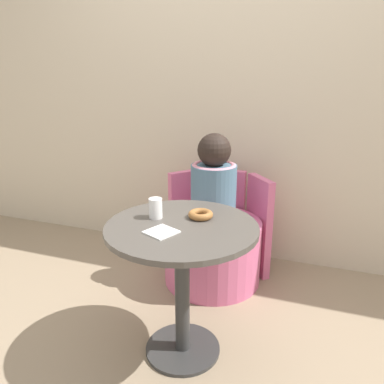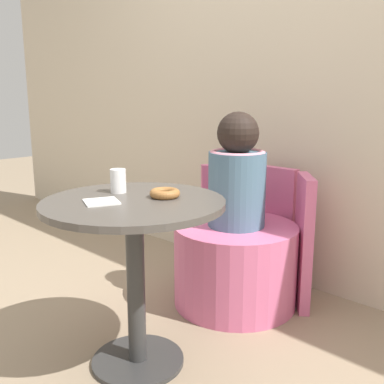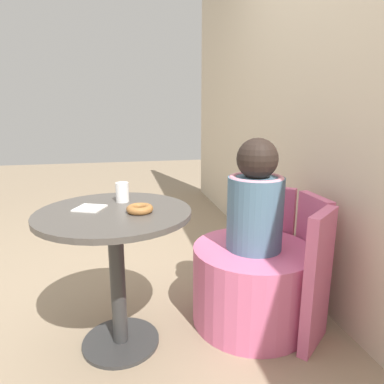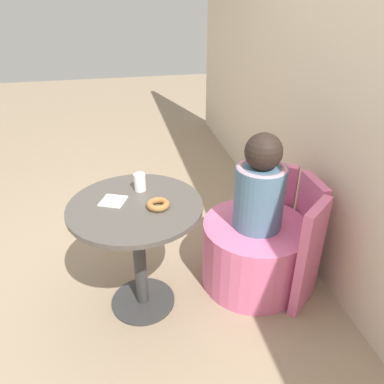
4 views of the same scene
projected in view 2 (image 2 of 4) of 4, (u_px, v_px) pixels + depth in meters
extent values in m
plane|color=gray|center=(139.00, 359.00, 1.81)|extent=(12.00, 12.00, 0.00)
cube|color=beige|center=(300.00, 64.00, 2.35)|extent=(6.00, 0.06, 2.40)
cylinder|color=#333333|center=(138.00, 360.00, 1.79)|extent=(0.36, 0.36, 0.02)
cylinder|color=#333333|center=(136.00, 285.00, 1.72)|extent=(0.07, 0.07, 0.62)
cylinder|color=#4C4742|center=(134.00, 203.00, 1.65)|extent=(0.68, 0.68, 0.02)
cylinder|color=#DB6693|center=(235.00, 264.00, 2.27)|extent=(0.62, 0.62, 0.41)
cube|color=#DB6693|center=(273.00, 227.00, 2.47)|extent=(0.26, 0.05, 0.66)
cube|color=#DB6693|center=(303.00, 242.00, 2.22)|extent=(0.21, 0.23, 0.66)
cube|color=#DB6693|center=(224.00, 222.00, 2.56)|extent=(0.21, 0.23, 0.66)
cylinder|color=slate|center=(237.00, 189.00, 2.18)|extent=(0.28, 0.28, 0.37)
torus|color=pink|center=(238.00, 154.00, 2.15)|extent=(0.27, 0.27, 0.04)
sphere|color=black|center=(238.00, 133.00, 2.12)|extent=(0.20, 0.20, 0.20)
torus|color=#9E6633|center=(165.00, 193.00, 1.69)|extent=(0.12, 0.12, 0.03)
cylinder|color=white|center=(118.00, 181.00, 1.77)|extent=(0.06, 0.06, 0.09)
cube|color=white|center=(101.00, 202.00, 1.61)|extent=(0.15, 0.15, 0.01)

